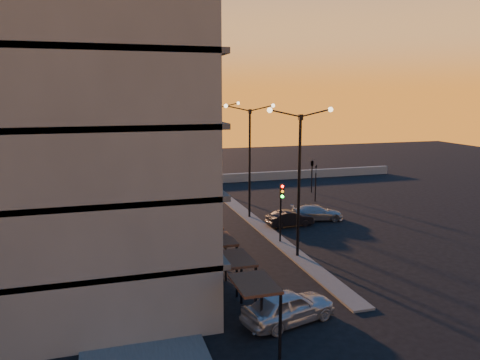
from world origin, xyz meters
name	(u,v)px	position (x,y,z in m)	size (l,w,h in m)	color
ground	(297,257)	(0.00, 0.00, 0.00)	(120.00, 120.00, 0.00)	black
sidewalk_west	(126,252)	(-10.50, 4.00, 0.06)	(5.00, 40.00, 0.12)	#494946
median	(249,217)	(0.00, 10.00, 0.06)	(1.20, 36.00, 0.12)	#494946
parapet	(224,178)	(2.00, 26.00, 0.50)	(44.00, 0.50, 1.00)	slate
building	(50,62)	(-14.00, 0.03, 11.91)	(14.35, 17.08, 25.00)	#67635B
streetlamp_near	(299,171)	(0.00, 0.00, 5.59)	(4.32, 0.32, 9.51)	black
streetlamp_mid	(250,152)	(0.00, 10.00, 5.59)	(4.32, 0.32, 9.51)	black
streetlamp_far	(220,140)	(0.00, 20.00, 5.59)	(4.32, 0.32, 9.51)	black
traffic_light_main	(281,203)	(0.00, 2.87, 2.89)	(0.28, 0.44, 4.25)	black
signal_east_a	(316,182)	(8.00, 14.00, 1.93)	(0.13, 0.16, 3.60)	black
signal_east_b	(312,163)	(9.50, 18.00, 3.10)	(0.42, 1.99, 3.60)	black
car_hatchback	(289,306)	(-3.89, -7.88, 0.77)	(1.81, 4.50, 1.53)	#AEB1B6
car_sedan	(290,218)	(2.30, 6.76, 0.62)	(1.31, 3.75, 1.24)	black
car_wagon	(317,213)	(5.14, 7.78, 0.62)	(1.74, 4.28, 1.24)	gray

